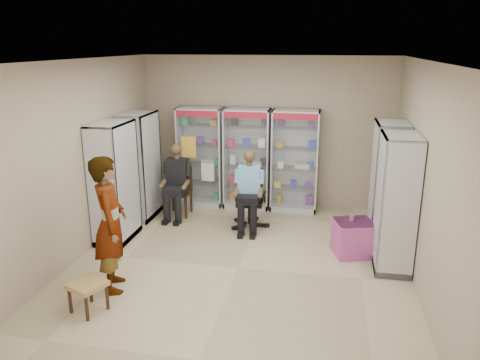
% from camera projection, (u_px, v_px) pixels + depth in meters
% --- Properties ---
extents(floor, '(6.00, 6.00, 0.00)m').
position_uv_depth(floor, '(238.00, 268.00, 6.97)').
color(floor, tan).
rests_on(floor, ground).
extents(room_shell, '(5.02, 6.02, 3.01)m').
position_uv_depth(room_shell, '(238.00, 138.00, 6.42)').
color(room_shell, tan).
rests_on(room_shell, ground).
extents(cabinet_back_left, '(0.90, 0.50, 2.00)m').
position_uv_depth(cabinet_back_left, '(201.00, 157.00, 9.50)').
color(cabinet_back_left, '#B1B5B9').
rests_on(cabinet_back_left, floor).
extents(cabinet_back_mid, '(0.90, 0.50, 2.00)m').
position_uv_depth(cabinet_back_mid, '(247.00, 159.00, 9.33)').
color(cabinet_back_mid, '#B1B3B9').
rests_on(cabinet_back_mid, floor).
extents(cabinet_back_right, '(0.90, 0.50, 2.00)m').
position_uv_depth(cabinet_back_right, '(295.00, 161.00, 9.15)').
color(cabinet_back_right, silver).
rests_on(cabinet_back_right, floor).
extents(cabinet_right_far, '(0.90, 0.50, 2.00)m').
position_uv_depth(cabinet_right_far, '(387.00, 182.00, 7.80)').
color(cabinet_right_far, '#A6A7AD').
rests_on(cabinet_right_far, floor).
extents(cabinet_right_near, '(0.90, 0.50, 2.00)m').
position_uv_depth(cabinet_right_near, '(396.00, 203.00, 6.76)').
color(cabinet_right_near, silver).
rests_on(cabinet_right_near, floor).
extents(cabinet_left_far, '(0.90, 0.50, 2.00)m').
position_uv_depth(cabinet_left_far, '(140.00, 166.00, 8.79)').
color(cabinet_left_far, '#A5A7AC').
rests_on(cabinet_left_far, floor).
extents(cabinet_left_near, '(0.90, 0.50, 2.00)m').
position_uv_depth(cabinet_left_near, '(114.00, 182.00, 7.75)').
color(cabinet_left_near, '#B4B6BC').
rests_on(cabinet_left_near, floor).
extents(wooden_chair, '(0.42, 0.42, 0.94)m').
position_uv_depth(wooden_chair, '(179.00, 192.00, 9.01)').
color(wooden_chair, black).
rests_on(wooden_chair, floor).
extents(seated_customer, '(0.44, 0.60, 1.34)m').
position_uv_depth(seated_customer, '(178.00, 182.00, 8.90)').
color(seated_customer, black).
rests_on(seated_customer, floor).
extents(office_chair, '(0.62, 0.62, 1.06)m').
position_uv_depth(office_chair, '(250.00, 199.00, 8.39)').
color(office_chair, black).
rests_on(office_chair, floor).
extents(seated_shopkeeper, '(0.49, 0.65, 1.35)m').
position_uv_depth(seated_shopkeeper, '(249.00, 192.00, 8.30)').
color(seated_shopkeeper, '#6CA0D6').
rests_on(seated_shopkeeper, floor).
extents(pink_trunk, '(0.70, 0.69, 0.55)m').
position_uv_depth(pink_trunk, '(353.00, 238.00, 7.36)').
color(pink_trunk, '#C54EA5').
rests_on(pink_trunk, floor).
extents(tea_glass, '(0.07, 0.07, 0.09)m').
position_uv_depth(tea_glass, '(352.00, 218.00, 7.31)').
color(tea_glass, '#581207').
rests_on(tea_glass, pink_trunk).
extents(woven_stool_a, '(0.44, 0.44, 0.39)m').
position_uv_depth(woven_stool_a, '(362.00, 243.00, 7.36)').
color(woven_stool_a, '#A68746').
rests_on(woven_stool_a, floor).
extents(woven_stool_b, '(0.51, 0.51, 0.39)m').
position_uv_depth(woven_stool_b, '(89.00, 297.00, 5.81)').
color(woven_stool_b, '#B5834C').
rests_on(woven_stool_b, floor).
extents(standing_man, '(0.67, 0.80, 1.85)m').
position_uv_depth(standing_man, '(110.00, 224.00, 6.17)').
color(standing_man, gray).
rests_on(standing_man, floor).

